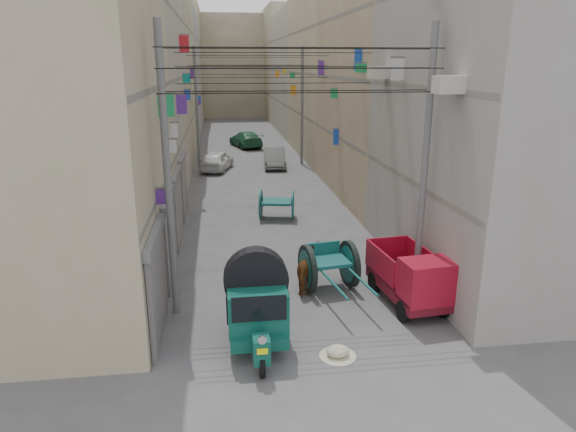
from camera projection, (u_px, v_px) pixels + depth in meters
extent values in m
cube|color=tan|center=(8.00, 79.00, 14.36)|extent=(8.00, 10.00, 13.00)
cube|color=slate|center=(158.00, 189.00, 15.79)|extent=(0.25, 9.80, 0.18)
cube|color=slate|center=(150.00, 89.00, 14.94)|extent=(0.25, 9.80, 0.18)
cube|color=#A39C8B|center=(97.00, 83.00, 24.94)|extent=(8.00, 12.00, 12.00)
cube|color=slate|center=(181.00, 139.00, 26.24)|extent=(0.25, 11.76, 0.18)
cube|color=slate|center=(177.00, 78.00, 25.38)|extent=(0.25, 11.76, 0.18)
cube|color=slate|center=(174.00, 14.00, 24.52)|extent=(0.25, 11.76, 0.18)
cube|color=#B6AE8F|center=(135.00, 62.00, 37.00)|extent=(8.00, 14.00, 14.00)
cube|color=slate|center=(192.00, 115.00, 38.59)|extent=(0.25, 13.72, 0.18)
cube|color=slate|center=(190.00, 73.00, 37.73)|extent=(0.25, 13.72, 0.18)
cube|color=slate|center=(188.00, 30.00, 36.87)|extent=(0.25, 13.72, 0.18)
cube|color=gray|center=(157.00, 74.00, 50.61)|extent=(8.00, 14.00, 11.80)
cube|color=slate|center=(198.00, 102.00, 51.88)|extent=(0.25, 13.72, 0.18)
cube|color=slate|center=(197.00, 71.00, 51.02)|extent=(0.25, 13.72, 0.18)
cube|color=slate|center=(195.00, 39.00, 50.16)|extent=(0.25, 13.72, 0.18)
cube|color=tan|center=(168.00, 65.00, 62.72)|extent=(8.00, 12.00, 13.50)
cube|color=slate|center=(202.00, 94.00, 64.23)|extent=(0.25, 11.76, 0.18)
cube|color=slate|center=(201.00, 69.00, 63.37)|extent=(0.25, 11.76, 0.18)
cube|color=slate|center=(199.00, 44.00, 62.51)|extent=(0.25, 11.76, 0.18)
cube|color=gray|center=(538.00, 77.00, 16.40)|extent=(8.00, 10.00, 13.00)
cube|color=slate|center=(414.00, 181.00, 16.85)|extent=(0.25, 9.80, 0.18)
cube|color=slate|center=(421.00, 87.00, 15.99)|extent=(0.25, 9.80, 0.18)
cube|color=tan|center=(412.00, 81.00, 26.99)|extent=(8.00, 12.00, 12.00)
cube|color=slate|center=(338.00, 136.00, 27.29)|extent=(0.25, 11.76, 0.18)
cube|color=slate|center=(340.00, 78.00, 26.44)|extent=(0.25, 11.76, 0.18)
cube|color=slate|center=(342.00, 16.00, 25.58)|extent=(0.25, 11.76, 0.18)
cube|color=tan|center=(351.00, 62.00, 39.05)|extent=(8.00, 14.00, 14.00)
cube|color=slate|center=(300.00, 113.00, 39.64)|extent=(0.25, 13.72, 0.18)
cube|color=slate|center=(301.00, 73.00, 38.78)|extent=(0.25, 13.72, 0.18)
cube|color=slate|center=(301.00, 31.00, 37.92)|extent=(0.25, 13.72, 0.18)
cube|color=#A39C8B|center=(317.00, 74.00, 52.66)|extent=(8.00, 14.00, 11.80)
cube|color=slate|center=(279.00, 101.00, 52.93)|extent=(0.25, 13.72, 0.18)
cube|color=slate|center=(279.00, 71.00, 52.08)|extent=(0.25, 13.72, 0.18)
cube|color=slate|center=(279.00, 39.00, 51.22)|extent=(0.25, 13.72, 0.18)
cube|color=#B6AE8F|center=(297.00, 65.00, 64.76)|extent=(8.00, 12.00, 13.50)
cube|color=slate|center=(267.00, 94.00, 65.28)|extent=(0.25, 11.76, 0.18)
cube|color=slate|center=(267.00, 69.00, 64.42)|extent=(0.25, 11.76, 0.18)
cube|color=slate|center=(267.00, 44.00, 63.56)|extent=(0.25, 11.76, 0.18)
cube|color=#B6AE8F|center=(232.00, 66.00, 70.46)|extent=(22.00, 10.00, 13.00)
cube|color=#4C4C51|center=(158.00, 289.00, 13.33)|extent=(0.12, 3.00, 2.60)
cube|color=slate|center=(154.00, 236.00, 12.91)|extent=(0.18, 3.20, 0.25)
cube|color=#4C4C51|center=(170.00, 242.00, 16.84)|extent=(0.12, 3.00, 2.60)
cube|color=slate|center=(168.00, 199.00, 16.43)|extent=(0.18, 3.20, 0.25)
cube|color=#4C4C51|center=(178.00, 211.00, 20.35)|extent=(0.12, 3.00, 2.60)
cube|color=slate|center=(176.00, 175.00, 19.94)|extent=(0.18, 3.20, 0.25)
cube|color=#4C4C51|center=(184.00, 189.00, 23.96)|extent=(0.12, 3.00, 2.60)
cube|color=slate|center=(182.00, 158.00, 23.55)|extent=(0.18, 3.20, 0.25)
cube|color=#1C9D56|center=(292.00, 75.00, 40.97)|extent=(0.38, 0.08, 0.41)
cube|color=blue|center=(199.00, 100.00, 47.62)|extent=(0.27, 0.08, 0.71)
cube|color=#612B9D|center=(164.00, 197.00, 14.30)|extent=(0.44, 0.08, 0.42)
cube|color=#612B9D|center=(182.00, 104.00, 22.68)|extent=(0.45, 0.08, 0.84)
cube|color=orange|center=(277.00, 74.00, 51.05)|extent=(0.41, 0.08, 0.59)
cube|color=silver|center=(171.00, 146.00, 17.21)|extent=(0.38, 0.08, 0.44)
cube|color=orange|center=(293.00, 90.00, 40.59)|extent=(0.43, 0.08, 0.72)
cube|color=yellow|center=(284.00, 71.00, 45.97)|extent=(0.28, 0.08, 0.44)
cube|color=red|center=(184.00, 44.00, 25.91)|extent=(0.48, 0.08, 0.84)
cube|color=#612B9D|center=(198.00, 102.00, 44.25)|extent=(0.31, 0.08, 0.44)
cube|color=#1C9D56|center=(334.00, 93.00, 26.64)|extent=(0.35, 0.08, 0.45)
cube|color=#612B9D|center=(321.00, 68.00, 29.74)|extent=(0.34, 0.08, 0.79)
cube|color=silver|center=(174.00, 130.00, 19.27)|extent=(0.28, 0.08, 0.52)
cube|color=#612B9D|center=(192.00, 73.00, 35.48)|extent=(0.28, 0.08, 0.74)
cube|color=blue|center=(336.00, 137.00, 26.79)|extent=(0.26, 0.08, 0.80)
cube|color=#1C9D56|center=(398.00, 70.00, 17.11)|extent=(0.34, 0.08, 0.55)
cube|color=#1C9D56|center=(166.00, 106.00, 15.66)|extent=(0.47, 0.08, 0.67)
cube|color=#0C8D81|center=(186.00, 78.00, 27.48)|extent=(0.40, 0.08, 0.47)
cube|color=blue|center=(187.00, 95.00, 28.22)|extent=(0.32, 0.08, 0.55)
cube|color=#1C9D56|center=(361.00, 68.00, 21.25)|extent=(0.47, 0.08, 0.35)
cube|color=blue|center=(358.00, 60.00, 21.95)|extent=(0.32, 0.08, 0.89)
cube|color=silver|center=(398.00, 69.00, 17.02)|extent=(0.44, 0.08, 0.69)
cube|color=#1C9D56|center=(153.00, 213.00, 13.96)|extent=(0.10, 3.20, 0.80)
cube|color=#0C8D81|center=(177.00, 156.00, 22.51)|extent=(0.10, 3.20, 0.80)
cube|color=#1C9D56|center=(190.00, 125.00, 33.90)|extent=(0.10, 3.20, 0.80)
cube|color=yellow|center=(197.00, 109.00, 45.30)|extent=(0.10, 3.20, 0.80)
cube|color=#612B9D|center=(437.00, 203.00, 15.00)|extent=(0.10, 3.20, 0.80)
cube|color=blue|center=(357.00, 152.00, 23.54)|extent=(0.10, 3.20, 0.80)
cube|color=#0C8D81|center=(311.00, 123.00, 34.94)|extent=(0.10, 3.20, 0.80)
cube|color=#1C9D56|center=(288.00, 108.00, 46.34)|extent=(0.10, 3.20, 0.80)
cube|color=#BDB5A9|center=(449.00, 85.00, 13.02)|extent=(0.70, 0.55, 0.45)
cube|color=#BDB5A9|center=(378.00, 72.00, 18.66)|extent=(0.70, 0.55, 0.45)
cylinder|color=slate|center=(168.00, 177.00, 13.73)|extent=(0.20, 0.20, 8.00)
cylinder|color=slate|center=(424.00, 170.00, 14.65)|extent=(0.20, 0.20, 8.00)
cylinder|color=slate|center=(197.00, 108.00, 34.63)|extent=(0.20, 0.20, 8.00)
cylinder|color=slate|center=(302.00, 107.00, 35.55)|extent=(0.20, 0.20, 8.00)
cylinder|color=black|center=(304.00, 93.00, 13.09)|extent=(7.40, 0.02, 0.02)
cylinder|color=black|center=(304.00, 68.00, 12.92)|extent=(7.40, 0.02, 0.02)
cylinder|color=black|center=(304.00, 47.00, 12.77)|extent=(7.40, 0.02, 0.02)
cylinder|color=black|center=(298.00, 91.00, 14.04)|extent=(7.40, 0.02, 0.02)
cylinder|color=black|center=(298.00, 68.00, 13.87)|extent=(7.40, 0.02, 0.02)
cylinder|color=black|center=(298.00, 49.00, 13.72)|extent=(7.40, 0.02, 0.02)
cylinder|color=black|center=(276.00, 83.00, 19.26)|extent=(7.40, 0.02, 0.02)
cylinder|color=black|center=(276.00, 67.00, 19.09)|extent=(7.40, 0.02, 0.02)
cylinder|color=black|center=(276.00, 53.00, 18.95)|extent=(7.40, 0.02, 0.02)
cylinder|color=black|center=(259.00, 78.00, 26.86)|extent=(7.40, 0.02, 0.02)
cylinder|color=black|center=(259.00, 66.00, 26.69)|extent=(7.40, 0.02, 0.02)
cylinder|color=black|center=(259.00, 56.00, 26.54)|extent=(7.40, 0.02, 0.02)
cylinder|color=black|center=(249.00, 74.00, 34.46)|extent=(7.40, 0.02, 0.02)
cylinder|color=black|center=(249.00, 65.00, 34.28)|extent=(7.40, 0.02, 0.02)
cylinder|color=black|center=(249.00, 57.00, 34.14)|extent=(7.40, 0.02, 0.02)
cylinder|color=black|center=(262.00, 364.00, 11.73)|extent=(0.13, 0.62, 0.62)
cylinder|color=black|center=(232.00, 322.00, 13.66)|extent=(0.13, 0.62, 0.62)
cylinder|color=black|center=(278.00, 319.00, 13.82)|extent=(0.13, 0.62, 0.62)
cube|color=#0D4B3F|center=(257.00, 325.00, 13.04)|extent=(1.40, 2.12, 0.31)
cube|color=#0D4B3F|center=(261.00, 349.00, 11.68)|extent=(0.39, 0.50, 0.61)
cylinder|color=silver|center=(262.00, 340.00, 11.33)|extent=(0.20, 0.06, 0.20)
cube|color=#F8F00D|center=(262.00, 352.00, 11.39)|extent=(0.24, 0.03, 0.13)
cube|color=#0D4B3F|center=(256.00, 301.00, 12.91)|extent=(1.45, 1.90, 1.06)
cube|color=black|center=(259.00, 309.00, 11.92)|extent=(1.28, 0.07, 0.61)
cube|color=black|center=(227.00, 299.00, 12.79)|extent=(0.05, 1.34, 0.72)
cube|color=black|center=(285.00, 296.00, 12.98)|extent=(0.05, 1.34, 0.72)
cube|color=white|center=(260.00, 341.00, 12.12)|extent=(1.39, 0.06, 0.07)
cylinder|color=black|center=(307.00, 269.00, 16.04)|extent=(0.39, 1.52, 1.52)
cylinder|color=#12514F|center=(307.00, 269.00, 16.04)|extent=(0.36, 1.20, 1.18)
cylinder|color=slate|center=(307.00, 269.00, 16.04)|extent=(0.27, 0.23, 0.19)
cylinder|color=black|center=(349.00, 264.00, 16.42)|extent=(0.39, 1.52, 1.52)
cylinder|color=#12514F|center=(349.00, 264.00, 16.42)|extent=(0.36, 1.20, 1.18)
cylinder|color=slate|center=(349.00, 264.00, 16.42)|extent=(0.27, 0.23, 0.19)
cylinder|color=slate|center=(329.00, 266.00, 16.23)|extent=(1.46, 0.31, 0.09)
cube|color=#12514F|center=(329.00, 260.00, 16.18)|extent=(1.31, 1.35, 0.11)
cube|color=#12514F|center=(323.00, 248.00, 16.60)|extent=(1.14, 0.26, 0.38)
cylinder|color=#12514F|center=(331.00, 281.00, 14.84)|extent=(0.46, 2.47, 0.08)
cylinder|color=#12514F|center=(359.00, 278.00, 15.07)|extent=(0.46, 2.47, 0.08)
cylinder|color=black|center=(403.00, 311.00, 14.24)|extent=(0.23, 0.64, 0.62)
cylinder|color=black|center=(374.00, 282.00, 16.17)|extent=(0.23, 0.64, 0.62)
cylinder|color=black|center=(443.00, 307.00, 14.52)|extent=(0.23, 0.64, 0.62)
cylinder|color=black|center=(409.00, 278.00, 16.45)|extent=(0.23, 0.64, 0.62)
cube|color=#580C18|center=(407.00, 287.00, 15.28)|extent=(1.69, 3.24, 0.33)
cube|color=maroon|center=(427.00, 281.00, 14.09)|extent=(1.46, 1.13, 1.18)
cube|color=black|center=(435.00, 285.00, 13.65)|extent=(1.22, 0.19, 0.52)
cube|color=#580C18|center=(400.00, 273.00, 15.69)|extent=(1.63, 2.21, 0.11)
cube|color=maroon|center=(380.00, 262.00, 15.42)|extent=(0.28, 2.07, 0.80)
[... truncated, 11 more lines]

